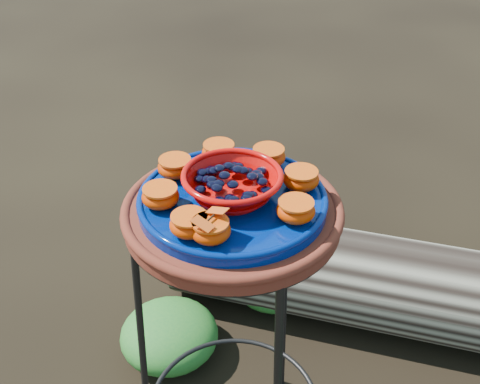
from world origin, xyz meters
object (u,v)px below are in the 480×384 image
Objects in this scene: terracotta_saucer at (233,214)px; cobalt_plate at (232,201)px; red_bowl at (232,185)px; driftwood_log at (428,292)px; plant_stand at (234,347)px.

cobalt_plate is (0.00, 0.00, 0.03)m from terracotta_saucer.
cobalt_plate is at bearing 0.00° from terracotta_saucer.
cobalt_plate is 2.00× the size of red_bowl.
cobalt_plate is 0.04m from red_bowl.
driftwood_log is at bearing 70.36° from cobalt_plate.
plant_stand is 0.72m from driftwood_log.
plant_stand is 0.39m from cobalt_plate.
plant_stand is 0.37m from terracotta_saucer.
driftwood_log is at bearing 70.36° from plant_stand.
driftwood_log is (0.23, 0.65, -0.60)m from cobalt_plate.
red_bowl is 0.94m from driftwood_log.
cobalt_plate is (0.00, 0.00, 0.39)m from plant_stand.
plant_stand is 4.04× the size of red_bowl.
plant_stand is 2.02× the size of cobalt_plate.
cobalt_plate is at bearing 0.00° from red_bowl.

